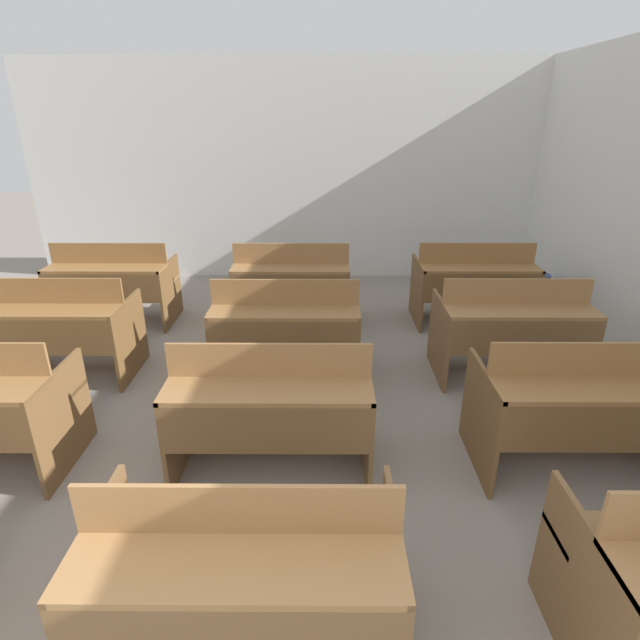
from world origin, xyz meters
The scene contains 11 objects.
wall_back centered at (0.00, 6.67, 1.43)m, with size 6.89×0.06×2.86m.
bench_front_center centered at (0.21, 1.16, 0.48)m, with size 1.24×0.70×0.91m.
bench_second_center centered at (0.20, 2.39, 0.48)m, with size 1.24×0.70×0.91m.
bench_second_right centered at (2.15, 2.41, 0.48)m, with size 1.24×0.70×0.91m.
bench_third_left centered at (-1.77, 3.65, 0.48)m, with size 1.24×0.70×0.91m.
bench_third_center centered at (0.21, 3.63, 0.48)m, with size 1.24×0.70×0.91m.
bench_third_right centered at (2.15, 3.66, 0.48)m, with size 1.24×0.70×0.91m.
bench_back_left centered at (-1.76, 4.88, 0.48)m, with size 1.24×0.70×0.91m.
bench_back_center centered at (0.18, 4.88, 0.48)m, with size 1.24×0.70×0.91m.
bench_back_right centered at (2.17, 4.90, 0.48)m, with size 1.24×0.70×0.91m.
wastepaper_bin centered at (3.12, 5.48, 0.19)m, with size 0.29×0.29×0.39m.
Camera 1 is at (0.52, -0.29, 2.17)m, focal length 28.00 mm.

